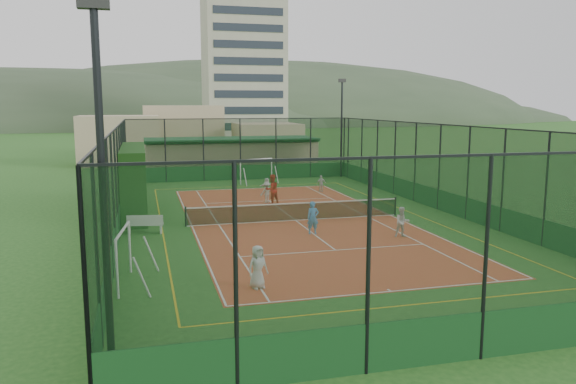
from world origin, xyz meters
The scene contains 21 objects.
ground centered at (0.00, 0.00, 0.00)m, with size 300.00×300.00×0.00m, color #22541C.
court_slab centered at (0.00, 0.00, 0.01)m, with size 11.17×23.97×0.01m, color #A13A23.
tennis_net centered at (0.00, 0.00, 0.53)m, with size 11.67×0.12×1.06m, color black, non-canonical shape.
perimeter_fence centered at (0.00, 0.00, 2.50)m, with size 18.12×34.12×5.00m, color black, non-canonical shape.
floodlight_sw centered at (-8.60, -16.60, 4.12)m, with size 0.60×0.26×8.25m, color black, non-canonical shape.
floodlight_ne centered at (8.60, 16.60, 4.12)m, with size 0.60×0.26×8.25m, color black, non-canonical shape.
clubhouse centered at (0.00, 22.00, 1.57)m, with size 15.20×7.20×3.15m, color tan, non-canonical shape.
apartment_tower centered at (12.00, 82.00, 15.00)m, with size 15.00×12.00×30.00m, color beige.
distant_hills centered at (0.00, 150.00, 0.00)m, with size 200.00×60.00×24.00m, color #384C33, non-canonical shape.
hedge_left centered at (-8.30, 4.29, 1.89)m, with size 1.30×8.65×3.79m, color black.
white_bench centered at (-7.80, -1.12, 0.48)m, with size 1.71×0.47×0.96m, color white, non-canonical shape.
futsal_goal_near centered at (-8.56, -8.86, 0.95)m, with size 0.86×2.95×1.90m, color white, non-canonical shape.
futsal_goal_far centered at (0.84, 14.67, 0.94)m, with size 2.91×0.85×1.88m, color white, non-canonical shape.
child_near_left centered at (-4.19, -10.42, 0.75)m, with size 0.72×0.47×1.48m, color silver.
child_near_mid centered at (-0.03, -3.21, 0.79)m, with size 0.57×0.38×1.57m, color #4988CF.
child_near_right centered at (3.81, -4.90, 0.72)m, with size 0.69×0.54×1.43m, color silver.
child_far_left centered at (-0.29, 5.82, 0.67)m, with size 0.86×0.49×1.32m, color silver.
child_far_right centered at (4.42, 9.17, 0.59)m, with size 0.68×0.28×1.17m, color silver.
child_far_back centered at (0.43, 9.01, 0.58)m, with size 1.05×0.34×1.14m, color silver.
coach centered at (-0.12, 5.07, 0.94)m, with size 0.91×0.71×1.87m, color #AF1412.
tennis_balls centered at (0.54, 1.22, 0.04)m, with size 4.28×0.66×0.07m.
Camera 1 is at (-7.82, -28.30, 6.15)m, focal length 35.00 mm.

